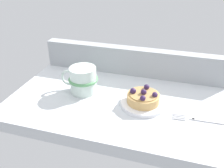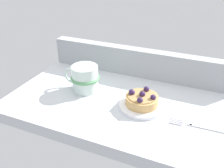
{
  "view_description": "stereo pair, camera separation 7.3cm",
  "coord_description": "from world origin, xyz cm",
  "px_view_note": "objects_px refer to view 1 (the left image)",
  "views": [
    {
      "loc": [
        15.79,
        -61.24,
        40.76
      ],
      "look_at": [
        -2.32,
        -0.21,
        4.99
      ],
      "focal_mm": 38.37,
      "sensor_mm": 36.0,
      "label": 1
    },
    {
      "loc": [
        22.65,
        -58.77,
        40.76
      ],
      "look_at": [
        -2.32,
        -0.21,
        4.99
      ],
      "focal_mm": 38.37,
      "sensor_mm": 36.0,
      "label": 2
    }
  ],
  "objects_px": {
    "dessert_plate": "(143,103)",
    "raspberry_tart": "(143,97)",
    "coffee_mug": "(83,80)",
    "dessert_fork": "(204,120)"
  },
  "relations": [
    {
      "from": "dessert_fork",
      "to": "dessert_plate",
      "type": "bearing_deg",
      "value": 170.13
    },
    {
      "from": "dessert_plate",
      "to": "raspberry_tart",
      "type": "distance_m",
      "value": 0.02
    },
    {
      "from": "dessert_plate",
      "to": "coffee_mug",
      "type": "relative_size",
      "value": 1.06
    },
    {
      "from": "dessert_plate",
      "to": "raspberry_tart",
      "type": "bearing_deg",
      "value": -124.7
    },
    {
      "from": "raspberry_tart",
      "to": "coffee_mug",
      "type": "distance_m",
      "value": 0.2
    },
    {
      "from": "raspberry_tart",
      "to": "coffee_mug",
      "type": "bearing_deg",
      "value": 173.34
    },
    {
      "from": "dessert_plate",
      "to": "dessert_fork",
      "type": "bearing_deg",
      "value": -9.87
    },
    {
      "from": "raspberry_tart",
      "to": "dessert_fork",
      "type": "relative_size",
      "value": 0.56
    },
    {
      "from": "coffee_mug",
      "to": "dessert_fork",
      "type": "height_order",
      "value": "coffee_mug"
    },
    {
      "from": "coffee_mug",
      "to": "dessert_fork",
      "type": "xyz_separation_m",
      "value": [
        0.38,
        -0.05,
        -0.04
      ]
    }
  ]
}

